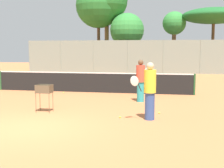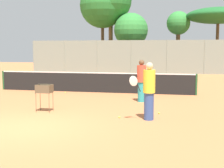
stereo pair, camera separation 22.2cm
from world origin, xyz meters
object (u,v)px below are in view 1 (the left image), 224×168
Objects in this scene: ball_cart at (44,91)px; parked_car at (158,65)px; tennis_net at (92,82)px; player_red_cap at (150,90)px; player_white_outfit at (141,80)px.

ball_cart is 21.94m from parked_car.
tennis_net reaches higher than ball_cart.
ball_cart is (-3.87, 0.50, -0.19)m from player_red_cap.
player_red_cap is 22.22m from parked_car.
ball_cart is at bearing -41.14° from player_red_cap.
tennis_net is 6.83m from player_red_cap.
player_white_outfit is (2.85, -2.44, 0.39)m from tennis_net.
player_white_outfit is at bearing -89.86° from parked_car.
player_white_outfit is at bearing -40.62° from tennis_net.
player_white_outfit reaches higher than ball_cart.
player_white_outfit is 18.79m from parked_car.
player_white_outfit is at bearing 42.07° from ball_cart.
ball_cart is (-0.38, -5.36, 0.22)m from tennis_net.
tennis_net is at bearing -99.73° from parked_car.
tennis_net is 5.81× the size of player_white_outfit.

